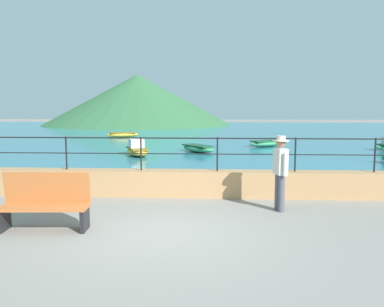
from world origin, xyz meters
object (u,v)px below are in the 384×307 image
boat_2 (123,134)px  boat_5 (198,148)px  boat_3 (266,143)px  bench_main (45,201)px  person_walking (280,169)px  boat_1 (137,150)px

boat_2 → boat_5: size_ratio=1.05×
boat_5 → boat_3: bearing=37.4°
boat_2 → boat_5: (5.98, -9.20, 0.00)m
bench_main → boat_5: (2.51, 12.73, -0.30)m
boat_3 → boat_5: same height
boat_3 → boat_5: bearing=-142.6°
person_walking → boat_2: bearing=112.3°
person_walking → boat_2: person_walking is taller
bench_main → boat_2: bench_main is taller
bench_main → boat_1: (-0.34, 11.25, -0.23)m
person_walking → boat_1: person_walking is taller
person_walking → boat_3: person_walking is taller
person_walking → boat_1: (-5.18, 9.60, -0.65)m
person_walking → boat_3: (1.47, 13.99, -0.72)m
boat_2 → boat_5: same height
bench_main → boat_3: bench_main is taller
bench_main → person_walking: size_ratio=0.99×
boat_1 → boat_5: 3.21m
boat_1 → boat_3: boat_1 is taller
boat_1 → boat_5: size_ratio=1.05×
person_walking → boat_2: 21.93m
boat_2 → person_walking: bearing=-67.7°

